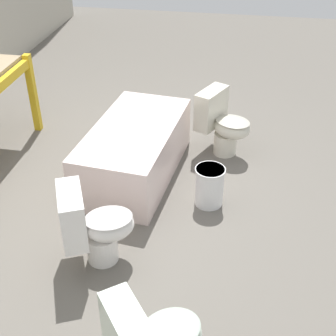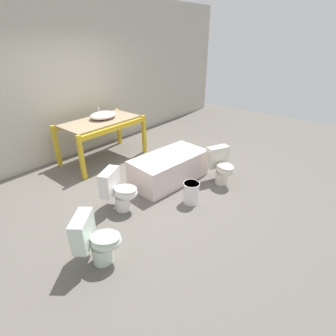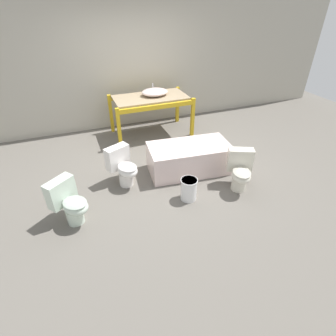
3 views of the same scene
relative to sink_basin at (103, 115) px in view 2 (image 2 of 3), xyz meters
The scene contains 9 objects.
ground_plane 1.62m from the sink_basin, 107.41° to the right, with size 12.00×12.00×0.00m, color #666059.
warehouse_wall_rear 1.05m from the sink_basin, 119.89° to the left, with size 10.80×0.08×3.20m.
shelving_rack 0.23m from the sink_basin, 158.35° to the right, with size 1.68×0.92×0.85m.
sink_basin is the anchor object (origin of this frame).
bathtub_main 1.84m from the sink_basin, 88.73° to the right, with size 1.47×0.85×0.50m.
toilet_near 2.61m from the sink_basin, 77.05° to the right, with size 0.52×0.61×0.64m.
toilet_far 2.12m from the sink_basin, 123.55° to the right, with size 0.52×0.60×0.64m.
toilet_extra 3.10m from the sink_basin, 130.86° to the right, with size 0.58×0.61×0.64m.
bucket_white 2.57m from the sink_basin, 97.01° to the right, with size 0.26×0.26×0.35m.
Camera 2 is at (-2.83, -3.10, 2.41)m, focal length 28.00 mm.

